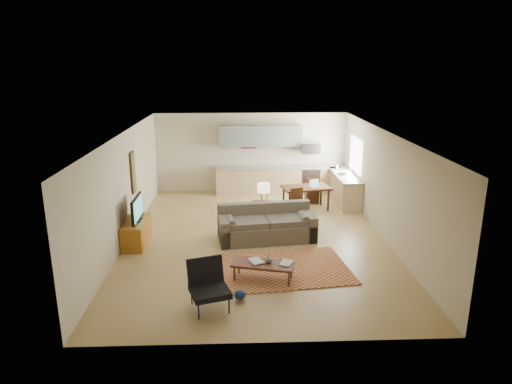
{
  "coord_description": "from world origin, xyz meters",
  "views": [
    {
      "loc": [
        -0.44,
        -10.88,
        4.37
      ],
      "look_at": [
        0.0,
        0.3,
        1.15
      ],
      "focal_mm": 32.0,
      "sensor_mm": 36.0,
      "label": 1
    }
  ],
  "objects_px": {
    "armchair": "(210,287)",
    "tv_credenza": "(137,232)",
    "dining_table": "(306,198)",
    "console_table": "(263,214)",
    "sofa": "(267,223)",
    "coffee_table": "(263,272)"
  },
  "relations": [
    {
      "from": "sofa",
      "to": "armchair",
      "type": "bearing_deg",
      "value": -118.07
    },
    {
      "from": "armchair",
      "to": "console_table",
      "type": "relative_size",
      "value": 1.29
    },
    {
      "from": "armchair",
      "to": "tv_credenza",
      "type": "distance_m",
      "value": 3.76
    },
    {
      "from": "coffee_table",
      "to": "dining_table",
      "type": "height_order",
      "value": "dining_table"
    },
    {
      "from": "tv_credenza",
      "to": "dining_table",
      "type": "distance_m",
      "value": 5.24
    },
    {
      "from": "coffee_table",
      "to": "armchair",
      "type": "xyz_separation_m",
      "value": [
        -1.03,
        -1.09,
        0.25
      ]
    },
    {
      "from": "tv_credenza",
      "to": "dining_table",
      "type": "bearing_deg",
      "value": 29.2
    },
    {
      "from": "sofa",
      "to": "coffee_table",
      "type": "xyz_separation_m",
      "value": [
        -0.21,
        -2.23,
        -0.24
      ]
    },
    {
      "from": "tv_credenza",
      "to": "dining_table",
      "type": "xyz_separation_m",
      "value": [
        4.57,
        2.56,
        0.06
      ]
    },
    {
      "from": "armchair",
      "to": "console_table",
      "type": "xyz_separation_m",
      "value": [
        1.21,
        4.29,
        -0.1
      ]
    },
    {
      "from": "console_table",
      "to": "armchair",
      "type": "bearing_deg",
      "value": -99.9
    },
    {
      "from": "armchair",
      "to": "console_table",
      "type": "bearing_deg",
      "value": 56.15
    },
    {
      "from": "tv_credenza",
      "to": "armchair",
      "type": "bearing_deg",
      "value": -57.99
    },
    {
      "from": "armchair",
      "to": "dining_table",
      "type": "bearing_deg",
      "value": 47.69
    },
    {
      "from": "sofa",
      "to": "console_table",
      "type": "xyz_separation_m",
      "value": [
        -0.03,
        0.97,
        -0.09
      ]
    },
    {
      "from": "sofa",
      "to": "console_table",
      "type": "distance_m",
      "value": 0.97
    },
    {
      "from": "coffee_table",
      "to": "tv_credenza",
      "type": "bearing_deg",
      "value": 159.84
    },
    {
      "from": "armchair",
      "to": "tv_credenza",
      "type": "bearing_deg",
      "value": 103.9
    },
    {
      "from": "coffee_table",
      "to": "dining_table",
      "type": "bearing_deg",
      "value": 86.09
    },
    {
      "from": "console_table",
      "to": "sofa",
      "type": "bearing_deg",
      "value": -82.48
    },
    {
      "from": "armchair",
      "to": "dining_table",
      "type": "height_order",
      "value": "armchair"
    },
    {
      "from": "armchair",
      "to": "console_table",
      "type": "height_order",
      "value": "armchair"
    }
  ]
}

